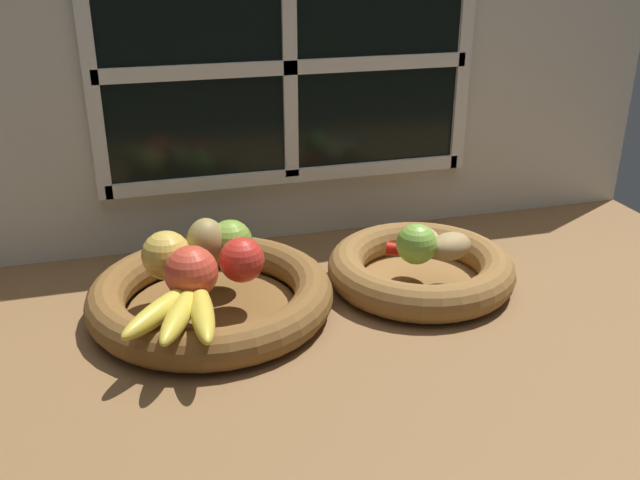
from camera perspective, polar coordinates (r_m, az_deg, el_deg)
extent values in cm
cube|color=brown|center=(106.96, 1.32, -6.12)|extent=(140.00, 90.00, 3.00)
cube|color=silver|center=(124.24, -2.72, 12.41)|extent=(140.00, 3.00, 55.00)
cube|color=black|center=(121.79, -2.54, 13.86)|extent=(64.00, 0.80, 38.00)
cube|color=white|center=(121.22, -2.47, 13.82)|extent=(2.40, 1.20, 38.00)
cube|color=white|center=(121.22, -2.47, 13.82)|extent=(64.00, 1.20, 2.40)
cube|color=white|center=(118.07, -18.11, 12.45)|extent=(2.40, 1.20, 40.40)
cube|color=white|center=(132.26, 11.57, 14.20)|extent=(2.40, 1.20, 40.40)
cube|color=white|center=(125.82, -2.32, 5.26)|extent=(64.00, 1.20, 2.40)
cylinder|color=brown|center=(105.68, -8.73, -5.57)|extent=(24.77, 24.77, 1.00)
torus|color=brown|center=(104.56, -8.81, -4.44)|extent=(35.92, 35.92, 5.71)
cylinder|color=brown|center=(113.61, 8.10, -3.35)|extent=(19.58, 19.58, 1.00)
torus|color=brown|center=(112.57, 8.16, -2.28)|extent=(29.58, 29.58, 5.71)
sphere|color=#CC422D|center=(96.86, -10.40, -2.59)|extent=(7.37, 7.37, 7.37)
sphere|color=#7AA338|center=(106.59, -7.27, -0.11)|extent=(6.61, 6.61, 6.61)
sphere|color=gold|center=(102.97, -12.35, -1.21)|extent=(7.12, 7.12, 7.12)
sphere|color=red|center=(100.47, -6.36, -1.61)|extent=(6.52, 6.52, 6.52)
ellipsoid|color=olive|center=(105.50, -9.21, -0.22)|extent=(8.18, 8.35, 7.52)
ellipsoid|color=gold|center=(92.85, -12.68, -5.53)|extent=(12.64, 13.87, 3.00)
ellipsoid|color=gold|center=(91.72, -11.20, -5.78)|extent=(8.64, 15.78, 3.00)
ellipsoid|color=gold|center=(91.39, -9.55, -5.75)|extent=(3.67, 15.91, 3.00)
sphere|color=brown|center=(98.37, -9.92, -3.55)|extent=(2.70, 2.70, 2.70)
ellipsoid|color=tan|center=(110.54, 8.31, 0.01)|extent=(6.55, 7.51, 4.10)
ellipsoid|color=#A38451|center=(109.24, 10.45, -0.44)|extent=(8.42, 7.12, 4.09)
sphere|color=#7AAD3D|center=(106.04, 7.91, -0.40)|extent=(6.16, 6.16, 6.16)
cone|color=red|center=(108.82, 8.20, -0.93)|extent=(10.30, 7.07, 2.17)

